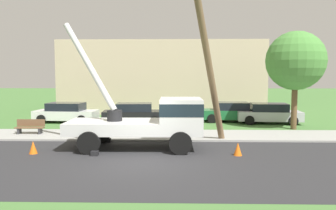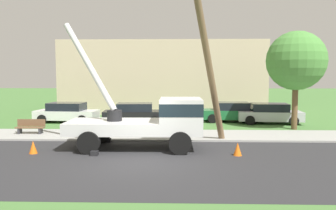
{
  "view_description": "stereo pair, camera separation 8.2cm",
  "coord_description": "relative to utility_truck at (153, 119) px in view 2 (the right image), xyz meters",
  "views": [
    {
      "loc": [
        1.35,
        -13.1,
        3.45
      ],
      "look_at": [
        0.95,
        3.97,
        1.92
      ],
      "focal_mm": 36.52,
      "sensor_mm": 36.0,
      "label": 1
    },
    {
      "loc": [
        1.44,
        -13.09,
        3.45
      ],
      "look_at": [
        0.95,
        3.97,
        1.92
      ],
      "focal_mm": 36.52,
      "sensor_mm": 36.0,
      "label": 2
    }
  ],
  "objects": [
    {
      "name": "roadside_tree_far",
      "position": [
        8.51,
        5.84,
        2.87
      ],
      "size": [
        3.67,
        3.67,
        6.14
      ],
      "color": "brown",
      "rests_on": "ground"
    },
    {
      "name": "parked_sedan_green",
      "position": [
        5.1,
        9.31,
        -0.7
      ],
      "size": [
        4.46,
        2.13,
        1.42
      ],
      "color": "#1E6638",
      "rests_on": "ground"
    },
    {
      "name": "lowrise_building_backdrop",
      "position": [
        -0.2,
        16.14,
        1.79
      ],
      "size": [
        18.0,
        6.0,
        6.4
      ],
      "primitive_type": "cube",
      "color": "#C6B293",
      "rests_on": "ground"
    },
    {
      "name": "ground_plane",
      "position": [
        -0.28,
        9.38,
        -1.41
      ],
      "size": [
        120.0,
        120.0,
        0.0
      ],
      "primitive_type": "plane",
      "color": "#477538"
    },
    {
      "name": "parked_sedan_black",
      "position": [
        -1.9,
        8.33,
        -0.7
      ],
      "size": [
        4.51,
        2.21,
        1.42
      ],
      "color": "black",
      "rests_on": "ground"
    },
    {
      "name": "road_asphalt",
      "position": [
        -0.28,
        -2.62,
        -1.4
      ],
      "size": [
        80.0,
        8.39,
        0.01
      ],
      "primitive_type": "cube",
      "color": "#2B2B2D",
      "rests_on": "ground"
    },
    {
      "name": "leaning_utility_pole",
      "position": [
        2.55,
        0.57,
        2.87
      ],
      "size": [
        2.34,
        3.69,
        8.38
      ],
      "color": "brown",
      "rests_on": "ground"
    },
    {
      "name": "park_bench",
      "position": [
        -7.23,
        3.29,
        -0.95
      ],
      "size": [
        1.6,
        0.45,
        0.9
      ],
      "color": "brown",
      "rests_on": "ground"
    },
    {
      "name": "traffic_cone_ahead",
      "position": [
        3.71,
        -1.33,
        -1.13
      ],
      "size": [
        0.36,
        0.36,
        0.56
      ],
      "primitive_type": "cone",
      "color": "orange",
      "rests_on": "ground"
    },
    {
      "name": "traffic_cone_behind",
      "position": [
        -5.16,
        -1.2,
        -1.13
      ],
      "size": [
        0.36,
        0.36,
        0.56
      ],
      "primitive_type": "cone",
      "color": "orange",
      "rests_on": "ground"
    },
    {
      "name": "parked_sedan_silver",
      "position": [
        7.62,
        8.38,
        -0.7
      ],
      "size": [
        4.52,
        2.24,
        1.42
      ],
      "color": "#B7B7BF",
      "rests_on": "ground"
    },
    {
      "name": "parked_sedan_white",
      "position": [
        -6.85,
        8.56,
        -0.7
      ],
      "size": [
        4.53,
        2.25,
        1.42
      ],
      "color": "silver",
      "rests_on": "ground"
    },
    {
      "name": "sidewalk_strip",
      "position": [
        -0.28,
        3.23,
        -1.36
      ],
      "size": [
        80.0,
        3.3,
        0.1
      ],
      "primitive_type": "cube",
      "color": "#9E9E99",
      "rests_on": "ground"
    },
    {
      "name": "utility_truck",
      "position": [
        0.0,
        0.0,
        0.0
      ],
      "size": [
        6.78,
        3.2,
        5.98
      ],
      "color": "silver",
      "rests_on": "ground"
    }
  ]
}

